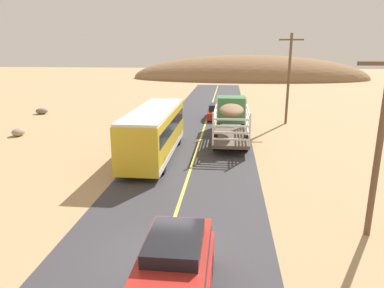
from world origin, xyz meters
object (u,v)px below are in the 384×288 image
at_px(livestock_truck, 231,114).
at_px(bus, 154,131).
at_px(power_pole_mid, 289,76).
at_px(power_pole_near, 380,139).
at_px(boulder_near_shoulder, 18,132).
at_px(boulder_far_horizon, 42,111).
at_px(suv_near, 175,274).
at_px(car_far, 217,112).

bearing_deg(livestock_truck, bus, -127.08).
bearing_deg(power_pole_mid, power_pole_near, -90.00).
xyz_separation_m(boulder_near_shoulder, boulder_far_horizon, (-3.25, 9.78, 0.01)).
distance_m(power_pole_near, power_pole_mid, 21.12).
distance_m(power_pole_near, boulder_near_shoulder, 26.82).
xyz_separation_m(suv_near, livestock_truck, (1.52, 20.62, 0.64)).
bearing_deg(livestock_truck, boulder_far_horizon, 159.63).
distance_m(livestock_truck, boulder_far_horizon, 22.18).
relative_size(bus, power_pole_near, 1.40).
xyz_separation_m(suv_near, power_pole_mid, (6.82, 25.97, 3.33)).
bearing_deg(power_pole_mid, bus, -130.71).
bearing_deg(power_pole_mid, boulder_near_shoulder, -161.94).
distance_m(car_far, power_pole_near, 24.02).
relative_size(car_far, power_pole_mid, 0.53).
height_order(suv_near, car_far, suv_near).
bearing_deg(boulder_far_horizon, bus, -42.37).
xyz_separation_m(suv_near, bus, (-3.50, 13.98, 0.60)).
distance_m(power_pole_mid, boulder_far_horizon, 26.48).
bearing_deg(bus, power_pole_mid, 49.29).
xyz_separation_m(car_far, boulder_far_horizon, (-19.33, 0.62, -0.37)).
bearing_deg(boulder_far_horizon, power_pole_mid, -5.16).
relative_size(power_pole_near, boulder_near_shoulder, 6.10).
distance_m(bus, power_pole_near, 13.93).
xyz_separation_m(power_pole_near, boulder_near_shoulder, (-22.79, 13.68, -3.53)).
distance_m(bus, boulder_near_shoulder, 13.36).
height_order(bus, car_far, bus).
relative_size(suv_near, livestock_truck, 0.48).
relative_size(suv_near, boulder_far_horizon, 3.51).
distance_m(livestock_truck, power_pole_near, 16.75).
bearing_deg(car_far, bus, -104.71).
bearing_deg(boulder_far_horizon, power_pole_near, -42.02).
bearing_deg(car_far, suv_near, -90.22).
relative_size(suv_near, boulder_near_shoulder, 3.96).
height_order(car_far, boulder_near_shoulder, car_far).
bearing_deg(boulder_near_shoulder, boulder_far_horizon, 108.38).
height_order(power_pole_near, power_pole_mid, power_pole_mid).
bearing_deg(bus, livestock_truck, 52.92).
distance_m(suv_near, car_far, 27.71).
distance_m(power_pole_near, boulder_far_horizon, 35.23).
distance_m(car_far, boulder_far_horizon, 19.34).
xyz_separation_m(suv_near, boulder_far_horizon, (-19.22, 28.32, -0.83)).
bearing_deg(car_far, livestock_truck, -78.70).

